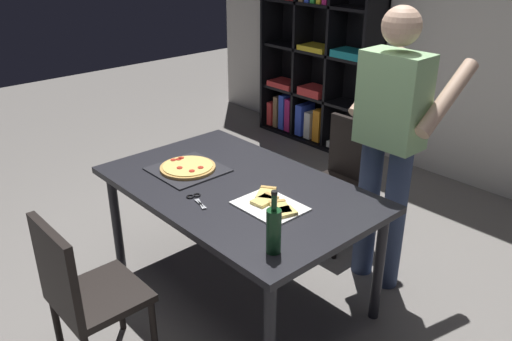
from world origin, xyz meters
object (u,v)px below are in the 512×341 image
object	(u,v)px
person_serving_pizza	(391,136)
kitchen_scissors	(196,199)
bookshelf	(316,55)
chair_far_side	(343,174)
chair_near_camera	(82,290)
pepperoni_pizza_on_tray	(188,168)
dining_table	(237,196)
wine_bottle	(274,230)

from	to	relation	value
person_serving_pizza	kitchen_scissors	bearing A→B (deg)	-115.89
kitchen_scissors	bookshelf	bearing A→B (deg)	119.36
chair_far_side	chair_near_camera	bearing A→B (deg)	-90.00
kitchen_scissors	person_serving_pizza	bearing A→B (deg)	64.11
bookshelf	pepperoni_pizza_on_tray	size ratio (longest dim) A/B	4.82
chair_far_side	pepperoni_pizza_on_tray	distance (m)	1.18
dining_table	wine_bottle	distance (m)	0.75
dining_table	bookshelf	bearing A→B (deg)	122.50
dining_table	person_serving_pizza	bearing A→B (deg)	57.41
pepperoni_pizza_on_tray	kitchen_scissors	bearing A→B (deg)	-29.09
kitchen_scissors	chair_near_camera	bearing A→B (deg)	-88.54
pepperoni_pizza_on_tray	wine_bottle	bearing A→B (deg)	-13.09
chair_near_camera	wine_bottle	distance (m)	1.00
kitchen_scissors	wine_bottle	bearing A→B (deg)	-3.57
bookshelf	person_serving_pizza	world-z (taller)	bookshelf
pepperoni_pizza_on_tray	dining_table	bearing A→B (deg)	13.83
chair_far_side	kitchen_scissors	xyz separation A→B (m)	(-0.02, -1.28, 0.24)
person_serving_pizza	pepperoni_pizza_on_tray	world-z (taller)	person_serving_pizza
chair_far_side	dining_table	bearing A→B (deg)	-90.00
chair_far_side	wine_bottle	size ratio (longest dim) A/B	2.85
bookshelf	kitchen_scissors	xyz separation A→B (m)	(1.50, -2.67, -0.18)
bookshelf	wine_bottle	bearing A→B (deg)	-51.40
dining_table	person_serving_pizza	xyz separation A→B (m)	(0.50, 0.78, 0.32)
bookshelf	person_serving_pizza	bearing A→B (deg)	-38.54
chair_near_camera	pepperoni_pizza_on_tray	xyz separation A→B (m)	(-0.37, 0.91, 0.25)
bookshelf	kitchen_scissors	world-z (taller)	bookshelf
chair_near_camera	person_serving_pizza	xyz separation A→B (m)	(0.50, 1.78, 0.49)
dining_table	wine_bottle	world-z (taller)	wine_bottle
bookshelf	wine_bottle	distance (m)	3.47
wine_bottle	kitchen_scissors	world-z (taller)	wine_bottle
pepperoni_pizza_on_tray	chair_near_camera	bearing A→B (deg)	-68.02
chair_near_camera	bookshelf	world-z (taller)	bookshelf
chair_near_camera	bookshelf	xyz separation A→B (m)	(-1.52, 3.38, 0.42)
dining_table	chair_far_side	bearing A→B (deg)	90.00
pepperoni_pizza_on_tray	kitchen_scissors	size ratio (longest dim) A/B	2.04
pepperoni_pizza_on_tray	chair_far_side	bearing A→B (deg)	71.39
wine_bottle	bookshelf	bearing A→B (deg)	128.60
dining_table	kitchen_scissors	distance (m)	0.29
dining_table	pepperoni_pizza_on_tray	bearing A→B (deg)	-166.17
pepperoni_pizza_on_tray	person_serving_pizza	bearing A→B (deg)	45.14
chair_far_side	bookshelf	world-z (taller)	bookshelf
kitchen_scissors	dining_table	bearing A→B (deg)	86.32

